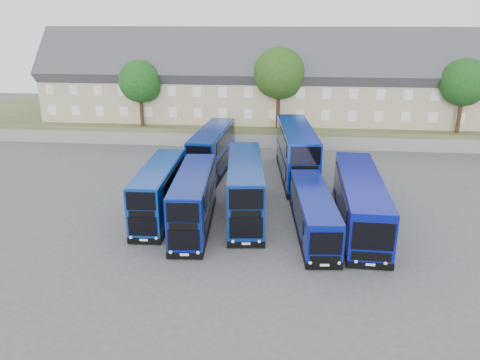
{
  "coord_description": "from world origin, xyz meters",
  "views": [
    {
      "loc": [
        2.83,
        -28.18,
        14.28
      ],
      "look_at": [
        -0.53,
        6.18,
        2.2
      ],
      "focal_mm": 35.0,
      "sensor_mm": 36.0,
      "label": 1
    }
  ],
  "objects_px": {
    "coach_east_a": "(313,214)",
    "tree_mid": "(280,75)",
    "dd_front_mid": "(194,201)",
    "dd_front_left": "(159,192)",
    "tree_east": "(465,84)",
    "tree_west": "(141,83)"
  },
  "relations": [
    {
      "from": "dd_front_left",
      "to": "dd_front_mid",
      "type": "height_order",
      "value": "dd_front_mid"
    },
    {
      "from": "tree_east",
      "to": "tree_mid",
      "type": "bearing_deg",
      "value": 178.57
    },
    {
      "from": "tree_west",
      "to": "tree_mid",
      "type": "height_order",
      "value": "tree_mid"
    },
    {
      "from": "coach_east_a",
      "to": "tree_mid",
      "type": "distance_m",
      "value": 24.79
    },
    {
      "from": "coach_east_a",
      "to": "dd_front_left",
      "type": "bearing_deg",
      "value": 166.23
    },
    {
      "from": "dd_front_left",
      "to": "tree_mid",
      "type": "xyz_separation_m",
      "value": [
        8.48,
        21.95,
        6.16
      ]
    },
    {
      "from": "tree_west",
      "to": "tree_east",
      "type": "xyz_separation_m",
      "value": [
        36.0,
        0.0,
        0.34
      ]
    },
    {
      "from": "coach_east_a",
      "to": "tree_mid",
      "type": "height_order",
      "value": "tree_mid"
    },
    {
      "from": "tree_mid",
      "to": "dd_front_left",
      "type": "bearing_deg",
      "value": -111.13
    },
    {
      "from": "dd_front_mid",
      "to": "coach_east_a",
      "type": "relative_size",
      "value": 0.94
    },
    {
      "from": "dd_front_mid",
      "to": "coach_east_a",
      "type": "height_order",
      "value": "dd_front_mid"
    },
    {
      "from": "dd_front_left",
      "to": "tree_mid",
      "type": "bearing_deg",
      "value": 67.12
    },
    {
      "from": "dd_front_mid",
      "to": "tree_mid",
      "type": "xyz_separation_m",
      "value": [
        5.56,
        23.58,
        6.12
      ]
    },
    {
      "from": "coach_east_a",
      "to": "tree_west",
      "type": "xyz_separation_m",
      "value": [
        -18.83,
        23.21,
        5.63
      ]
    },
    {
      "from": "dd_front_left",
      "to": "coach_east_a",
      "type": "bearing_deg",
      "value": -10.59
    },
    {
      "from": "dd_front_mid",
      "to": "tree_west",
      "type": "distance_m",
      "value": 25.83
    },
    {
      "from": "tree_mid",
      "to": "tree_east",
      "type": "bearing_deg",
      "value": -1.43
    },
    {
      "from": "coach_east_a",
      "to": "tree_mid",
      "type": "relative_size",
      "value": 1.18
    },
    {
      "from": "dd_front_mid",
      "to": "tree_west",
      "type": "height_order",
      "value": "tree_west"
    },
    {
      "from": "dd_front_left",
      "to": "tree_east",
      "type": "xyz_separation_m",
      "value": [
        28.48,
        21.45,
        5.48
      ]
    },
    {
      "from": "dd_front_left",
      "to": "dd_front_mid",
      "type": "xyz_separation_m",
      "value": [
        2.92,
        -1.62,
        0.04
      ]
    },
    {
      "from": "dd_front_left",
      "to": "dd_front_mid",
      "type": "bearing_deg",
      "value": -30.81
    }
  ]
}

